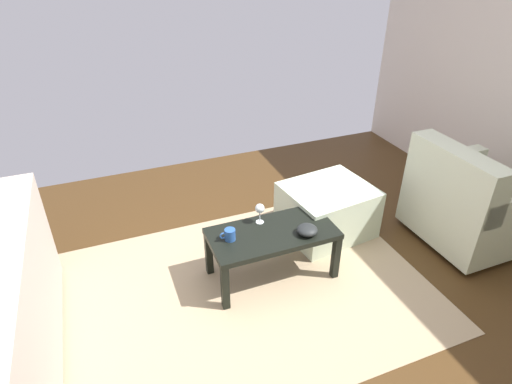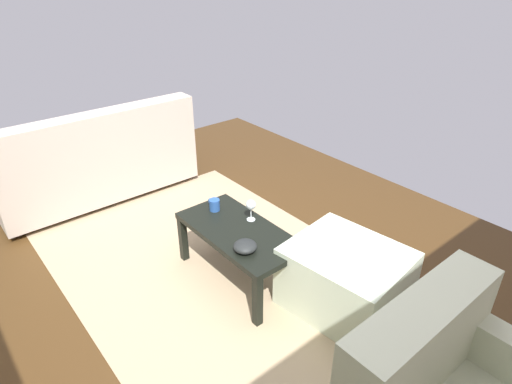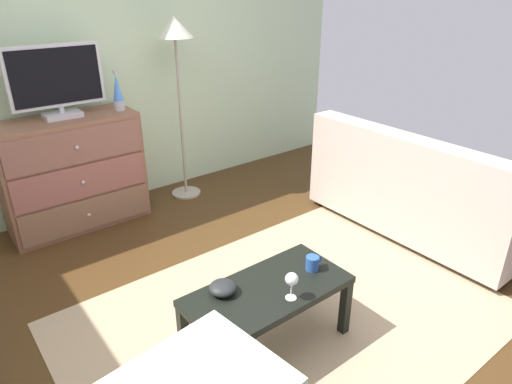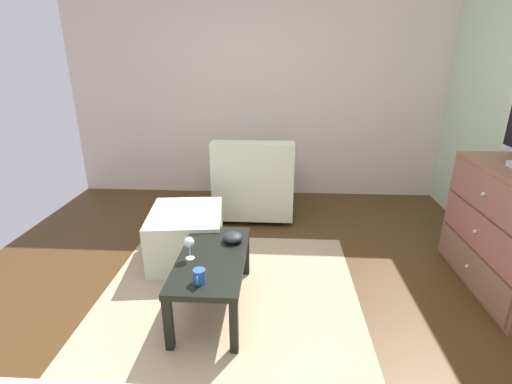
{
  "view_description": "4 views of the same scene",
  "coord_description": "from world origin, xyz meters",
  "px_view_note": "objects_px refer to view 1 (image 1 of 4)",
  "views": [
    {
      "loc": [
        0.98,
        1.96,
        2.2
      ],
      "look_at": [
        0.11,
        -0.24,
        0.79
      ],
      "focal_mm": 29.78,
      "sensor_mm": 36.0,
      "label": 1
    },
    {
      "loc": [
        -1.99,
        1.18,
        2.02
      ],
      "look_at": [
        -0.26,
        -0.26,
        0.8
      ],
      "focal_mm": 30.32,
      "sensor_mm": 36.0,
      "label": 2
    },
    {
      "loc": [
        -1.32,
        -1.82,
        1.92
      ],
      "look_at": [
        0.07,
        -0.05,
        0.86
      ],
      "focal_mm": 31.62,
      "sensor_mm": 36.0,
      "label": 3
    },
    {
      "loc": [
        2.16,
        0.14,
        1.68
      ],
      "look_at": [
        0.12,
        0.02,
        0.93
      ],
      "focal_mm": 26.14,
      "sensor_mm": 36.0,
      "label": 4
    }
  ],
  "objects_px": {
    "armchair": "(469,203)",
    "ottoman": "(327,210)",
    "mug": "(230,235)",
    "coffee_table": "(272,238)",
    "wine_glass": "(260,209)",
    "bowl_decorative": "(307,230)"
  },
  "relations": [
    {
      "from": "coffee_table",
      "to": "mug",
      "type": "relative_size",
      "value": 8.05
    },
    {
      "from": "coffee_table",
      "to": "wine_glass",
      "type": "distance_m",
      "value": 0.23
    },
    {
      "from": "mug",
      "to": "bowl_decorative",
      "type": "xyz_separation_m",
      "value": [
        -0.53,
        0.14,
        -0.01
      ]
    },
    {
      "from": "coffee_table",
      "to": "ottoman",
      "type": "xyz_separation_m",
      "value": [
        -0.66,
        -0.34,
        -0.13
      ]
    },
    {
      "from": "mug",
      "to": "wine_glass",
      "type": "bearing_deg",
      "value": -156.56
    },
    {
      "from": "wine_glass",
      "to": "bowl_decorative",
      "type": "xyz_separation_m",
      "value": [
        -0.26,
        0.26,
        -0.08
      ]
    },
    {
      "from": "coffee_table",
      "to": "armchair",
      "type": "bearing_deg",
      "value": 173.74
    },
    {
      "from": "armchair",
      "to": "ottoman",
      "type": "bearing_deg",
      "value": -27.47
    },
    {
      "from": "armchair",
      "to": "coffee_table",
      "type": "bearing_deg",
      "value": -6.26
    },
    {
      "from": "wine_glass",
      "to": "mug",
      "type": "height_order",
      "value": "wine_glass"
    },
    {
      "from": "wine_glass",
      "to": "coffee_table",
      "type": "bearing_deg",
      "value": 106.24
    },
    {
      "from": "bowl_decorative",
      "to": "armchair",
      "type": "distance_m",
      "value": 1.46
    },
    {
      "from": "coffee_table",
      "to": "wine_glass",
      "type": "xyz_separation_m",
      "value": [
        0.04,
        -0.14,
        0.17
      ]
    },
    {
      "from": "armchair",
      "to": "ottoman",
      "type": "relative_size",
      "value": 1.25
    },
    {
      "from": "armchair",
      "to": "ottoman",
      "type": "distance_m",
      "value": 1.14
    },
    {
      "from": "mug",
      "to": "bowl_decorative",
      "type": "distance_m",
      "value": 0.55
    },
    {
      "from": "bowl_decorative",
      "to": "armchair",
      "type": "bearing_deg",
      "value": 177.43
    },
    {
      "from": "mug",
      "to": "armchair",
      "type": "distance_m",
      "value": 2.0
    },
    {
      "from": "mug",
      "to": "bowl_decorative",
      "type": "relative_size",
      "value": 0.77
    },
    {
      "from": "coffee_table",
      "to": "wine_glass",
      "type": "bearing_deg",
      "value": -73.76
    },
    {
      "from": "wine_glass",
      "to": "mug",
      "type": "bearing_deg",
      "value": 23.44
    },
    {
      "from": "armchair",
      "to": "ottoman",
      "type": "xyz_separation_m",
      "value": [
        1.01,
        -0.52,
        -0.14
      ]
    }
  ]
}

